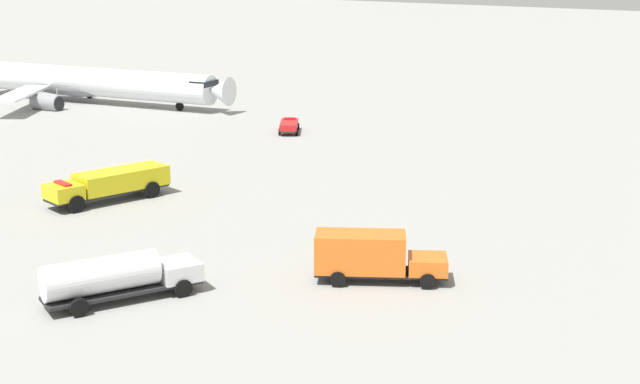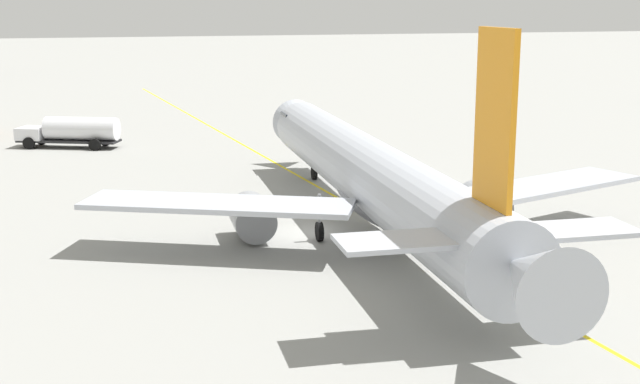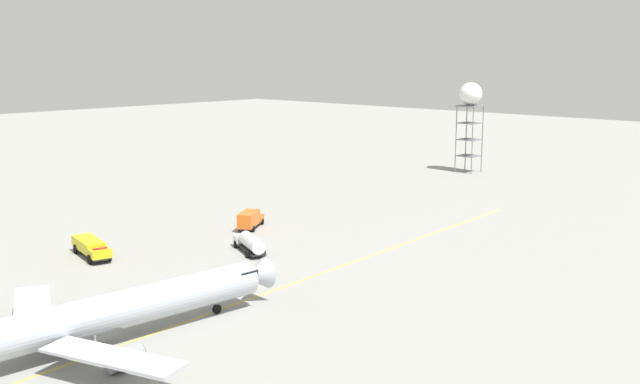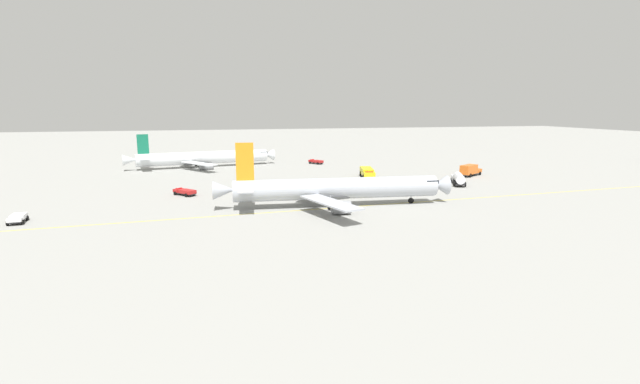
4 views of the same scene
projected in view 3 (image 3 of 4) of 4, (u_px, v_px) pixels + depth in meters
ground_plane at (83, 338)px, 78.09m from camera, size 600.00×600.00×0.00m
airliner_main at (92, 319)px, 74.68m from camera, size 44.88×32.88×12.18m
catering_truck_truck at (250, 219)px, 126.51m from camera, size 8.33×6.41×3.10m
fuel_tanker_truck at (250, 243)px, 111.25m from camera, size 6.09×9.52×2.87m
fire_tender_truck at (91, 247)px, 108.98m from camera, size 5.12×10.70×2.50m
radar_tower at (471, 98)px, 184.55m from camera, size 5.72×5.72×22.65m
taxiway_centreline at (66, 365)px, 71.20m from camera, size 187.39×11.37×0.01m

